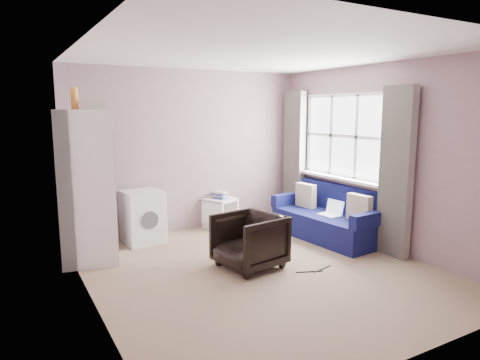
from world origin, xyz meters
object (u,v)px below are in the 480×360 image
object	(u,v)px
armchair	(249,238)
fridge	(87,186)
washing_machine	(143,215)
side_table	(220,210)
sofa	(330,219)

from	to	relation	value
armchair	fridge	xyz separation A→B (m)	(-1.62, 1.18, 0.60)
fridge	washing_machine	world-z (taller)	fridge
washing_machine	side_table	xyz separation A→B (m)	(1.33, 0.16, -0.11)
washing_machine	sofa	size ratio (longest dim) A/B	0.42
armchair	sofa	world-z (taller)	sofa
armchair	side_table	size ratio (longest dim) A/B	1.23
fridge	sofa	world-z (taller)	fridge
side_table	fridge	bearing A→B (deg)	-164.10
side_table	sofa	world-z (taller)	sofa
washing_machine	side_table	bearing A→B (deg)	2.08
washing_machine	sofa	xyz separation A→B (m)	(2.50, -1.16, -0.11)
washing_machine	side_table	distance (m)	1.35
armchair	fridge	distance (m)	2.09
side_table	sofa	size ratio (longest dim) A/B	0.33
fridge	sofa	distance (m)	3.45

